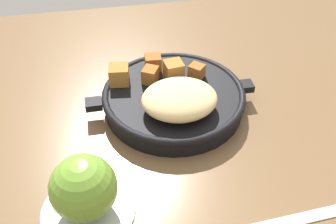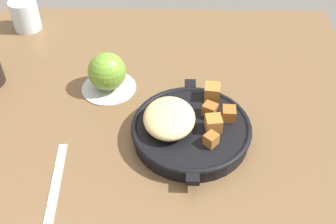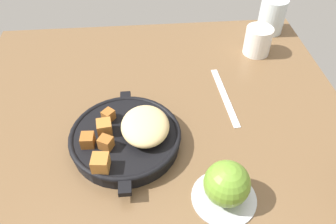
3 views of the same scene
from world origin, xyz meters
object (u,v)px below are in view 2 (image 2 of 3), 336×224
at_px(cast_iron_skillet, 189,127).
at_px(butter_knife, 55,190).
at_px(red_apple, 107,71).
at_px(water_glass_short, 25,15).

xyz_separation_m(cast_iron_skillet, butter_knife, (-0.14, 0.24, -0.02)).
bearing_deg(butter_knife, red_apple, -15.82).
xyz_separation_m(cast_iron_skillet, water_glass_short, (0.39, 0.42, 0.01)).
relative_size(cast_iron_skillet, red_apple, 3.32).
xyz_separation_m(red_apple, butter_knife, (-0.28, 0.06, -0.05)).
bearing_deg(cast_iron_skillet, water_glass_short, 47.26).
height_order(cast_iron_skillet, water_glass_short, water_glass_short).
bearing_deg(red_apple, cast_iron_skillet, -129.41).
relative_size(red_apple, water_glass_short, 1.06).
bearing_deg(water_glass_short, butter_knife, -160.57).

